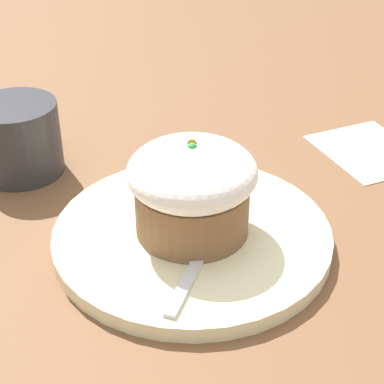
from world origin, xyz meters
name	(u,v)px	position (x,y,z in m)	size (l,w,h in m)	color
ground_plane	(192,242)	(0.00, 0.00, 0.00)	(4.00, 4.00, 0.00)	brown
dessert_plate	(192,236)	(0.00, 0.00, 0.01)	(0.25, 0.25, 0.01)	beige
carrot_cake	(192,187)	(0.00, 0.00, 0.06)	(0.11, 0.11, 0.09)	brown
spoon	(199,257)	(-0.04, -0.01, 0.02)	(0.11, 0.05, 0.01)	silver
coffee_cup	(19,137)	(0.13, 0.18, 0.04)	(0.12, 0.09, 0.08)	#2D2D33
paper_napkin	(369,150)	(0.16, -0.20, 0.00)	(0.15, 0.14, 0.00)	white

